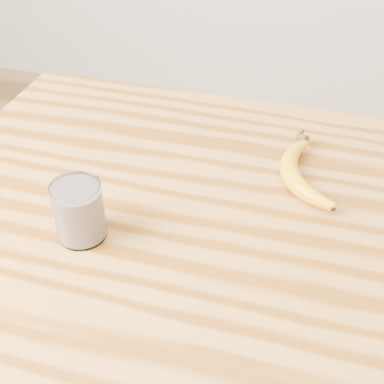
# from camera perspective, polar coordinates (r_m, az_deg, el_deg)

# --- Properties ---
(table) EXTENTS (1.20, 0.80, 0.90)m
(table) POSITION_cam_1_polar(r_m,az_deg,el_deg) (0.92, 7.72, -10.13)
(table) COLOR #A97232
(table) RESTS_ON ground
(smoothie_glass) EXTENTS (0.07, 0.07, 0.09)m
(smoothie_glass) POSITION_cam_1_polar(r_m,az_deg,el_deg) (0.80, -11.96, -2.04)
(smoothie_glass) COLOR white
(smoothie_glass) RESTS_ON table
(banana) EXTENTS (0.19, 0.28, 0.03)m
(banana) POSITION_cam_1_polar(r_m,az_deg,el_deg) (0.92, 10.39, 1.89)
(banana) COLOR orange
(banana) RESTS_ON table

